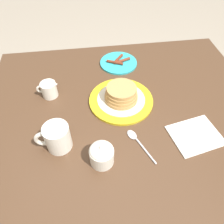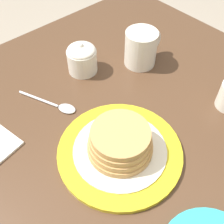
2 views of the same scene
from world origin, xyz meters
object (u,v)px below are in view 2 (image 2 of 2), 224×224
at_px(coffee_mug, 142,47).
at_px(sugar_bowl, 82,58).
at_px(pancake_plate, 120,146).
at_px(spoon, 57,106).

relative_size(coffee_mug, sugar_bowl, 1.36).
height_order(coffee_mug, sugar_bowl, coffee_mug).
xyz_separation_m(pancake_plate, sugar_bowl, (0.11, 0.28, 0.02)).
bearing_deg(pancake_plate, coffee_mug, 36.39).
distance_m(sugar_bowl, spoon, 0.16).
distance_m(pancake_plate, coffee_mug, 0.33).
height_order(sugar_bowl, spoon, sugar_bowl).
bearing_deg(pancake_plate, sugar_bowl, 67.88).
distance_m(pancake_plate, spoon, 0.22).
bearing_deg(coffee_mug, spoon, 176.73).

